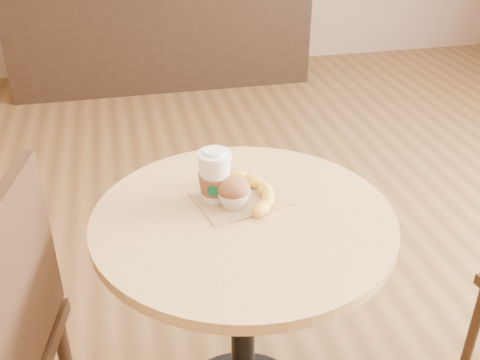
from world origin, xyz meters
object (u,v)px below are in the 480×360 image
Objects in this scene: muffin at (233,192)px; coffee_cup at (215,178)px; banana at (246,191)px; cafe_table at (243,273)px.

coffee_cup is at bearing 136.26° from muffin.
banana is at bearing 9.50° from coffee_cup.
coffee_cup is 0.09m from banana.
muffin reaches higher than banana.
muffin is 0.36× the size of banana.
banana is (0.02, 0.08, 0.21)m from cafe_table.
cafe_table is 0.24m from muffin.
coffee_cup is 0.60× the size of banana.
coffee_cup is 0.06m from muffin.
banana reaches higher than cafe_table.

